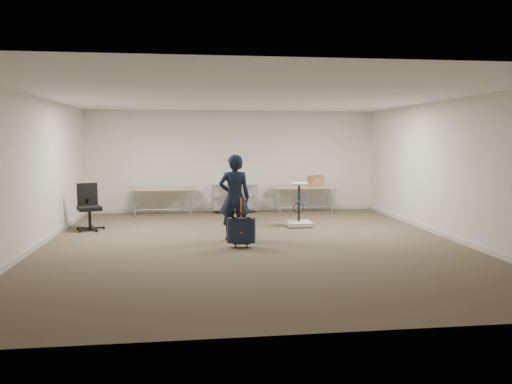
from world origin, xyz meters
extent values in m
plane|color=#493C2C|center=(0.00, 0.00, 0.00)|extent=(9.00, 9.00, 0.00)
plane|color=silver|center=(0.00, 4.50, 1.40)|extent=(8.00, 0.00, 8.00)
plane|color=silver|center=(0.00, -4.50, 1.40)|extent=(8.00, 0.00, 8.00)
plane|color=silver|center=(-4.00, 0.00, 1.40)|extent=(0.00, 9.00, 9.00)
plane|color=silver|center=(4.00, 0.00, 1.40)|extent=(0.00, 9.00, 9.00)
plane|color=white|center=(0.00, 0.00, 2.80)|extent=(8.00, 8.00, 0.00)
cube|color=beige|center=(0.00, 4.49, 0.05)|extent=(8.00, 0.02, 0.10)
cube|color=beige|center=(-3.99, 0.00, 0.05)|extent=(0.02, 9.00, 0.10)
cube|color=beige|center=(3.99, 0.00, 0.05)|extent=(0.02, 9.00, 0.10)
cube|color=tan|center=(-1.90, 3.95, 0.71)|extent=(1.80, 0.75, 0.03)
cylinder|color=#999CA2|center=(-1.90, 3.95, 0.15)|extent=(1.50, 0.02, 0.02)
cylinder|color=#999CA2|center=(-2.65, 3.65, 0.35)|extent=(0.13, 0.04, 0.69)
cylinder|color=#999CA2|center=(-1.15, 3.65, 0.35)|extent=(0.13, 0.04, 0.69)
cylinder|color=#999CA2|center=(-2.65, 4.25, 0.35)|extent=(0.13, 0.04, 0.69)
cylinder|color=#999CA2|center=(-1.15, 4.25, 0.35)|extent=(0.13, 0.04, 0.69)
cube|color=tan|center=(1.90, 3.95, 0.71)|extent=(1.80, 0.75, 0.03)
cylinder|color=#999CA2|center=(1.90, 3.95, 0.15)|extent=(1.50, 0.02, 0.02)
cylinder|color=#999CA2|center=(1.15, 3.65, 0.35)|extent=(0.13, 0.04, 0.69)
cylinder|color=#999CA2|center=(2.65, 3.65, 0.35)|extent=(0.13, 0.04, 0.69)
cylinder|color=#999CA2|center=(1.15, 4.25, 0.35)|extent=(0.13, 0.04, 0.69)
cylinder|color=#999CA2|center=(2.65, 4.25, 0.35)|extent=(0.13, 0.04, 0.69)
cylinder|color=silver|center=(-0.60, 3.98, 0.40)|extent=(0.02, 0.02, 0.80)
cylinder|color=silver|center=(0.60, 3.98, 0.40)|extent=(0.02, 0.02, 0.80)
cylinder|color=silver|center=(-0.60, 4.42, 0.40)|extent=(0.02, 0.02, 0.80)
cylinder|color=silver|center=(0.60, 4.42, 0.40)|extent=(0.02, 0.02, 0.80)
cube|color=silver|center=(0.00, 4.20, 0.10)|extent=(1.20, 0.45, 0.02)
cube|color=silver|center=(0.00, 4.20, 0.45)|extent=(1.20, 0.45, 0.02)
cube|color=silver|center=(0.00, 4.20, 0.78)|extent=(1.20, 0.45, 0.01)
imported|color=black|center=(-0.31, 0.46, 0.86)|extent=(0.64, 0.43, 1.72)
cube|color=black|center=(-0.25, -0.26, 0.32)|extent=(0.36, 0.24, 0.47)
cube|color=black|center=(-0.24, -0.24, 0.08)|extent=(0.32, 0.17, 0.03)
cylinder|color=black|center=(-0.35, -0.25, 0.03)|extent=(0.03, 0.06, 0.06)
cylinder|color=black|center=(-0.14, -0.27, 0.03)|extent=(0.03, 0.06, 0.06)
torus|color=black|center=(-0.25, -0.26, 0.58)|extent=(0.15, 0.04, 0.15)
cube|color=#FF5C0D|center=(-0.24, -0.24, 0.75)|extent=(0.03, 0.01, 0.36)
cylinder|color=black|center=(-3.40, 1.91, 0.05)|extent=(0.63, 0.63, 0.09)
cylinder|color=black|center=(-3.40, 1.91, 0.26)|extent=(0.06, 0.06, 0.42)
cube|color=black|center=(-3.40, 1.91, 0.49)|extent=(0.62, 0.62, 0.08)
cube|color=black|center=(-3.48, 2.13, 0.78)|extent=(0.43, 0.21, 0.50)
cube|color=#F1E7CF|center=(1.30, 1.81, 0.07)|extent=(0.56, 0.56, 0.09)
cylinder|color=black|center=(1.08, 1.59, 0.02)|extent=(0.07, 0.07, 0.04)
cylinder|color=black|center=(1.30, 1.87, 0.55)|extent=(0.06, 0.06, 0.88)
cube|color=#F1E7CF|center=(1.30, 1.81, 0.99)|extent=(0.39, 0.34, 0.04)
torus|color=#2341AF|center=(1.36, 1.72, 0.66)|extent=(0.28, 0.12, 0.27)
cube|color=#A17D4B|center=(2.23, 3.97, 0.88)|extent=(0.47, 0.41, 0.29)
camera|label=1|loc=(-1.14, -9.36, 2.00)|focal=35.00mm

